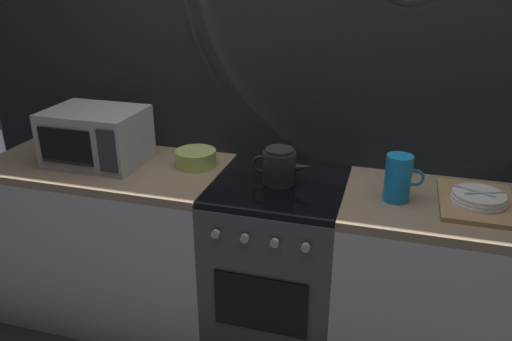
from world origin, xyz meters
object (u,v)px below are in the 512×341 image
(microwave, at_px, (96,136))
(kettle, at_px, (279,166))
(pitcher, at_px, (398,178))
(stove_unit, at_px, (277,267))
(dish_pile, at_px, (478,200))
(mixing_bowl, at_px, (196,158))

(microwave, height_order, kettle, microwave)
(kettle, distance_m, pitcher, 0.52)
(stove_unit, relative_size, pitcher, 4.50)
(microwave, bearing_deg, dish_pile, 0.28)
(mixing_bowl, height_order, pitcher, pitcher)
(pitcher, distance_m, dish_pile, 0.33)
(kettle, xyz_separation_m, dish_pile, (0.84, 0.01, -0.06))
(microwave, xyz_separation_m, kettle, (0.93, 0.00, -0.05))
(mixing_bowl, bearing_deg, dish_pile, -3.48)
(pitcher, height_order, dish_pile, pitcher)
(mixing_bowl, distance_m, pitcher, 0.97)
(dish_pile, bearing_deg, stove_unit, -179.07)
(stove_unit, distance_m, dish_pile, 0.97)
(stove_unit, relative_size, dish_pile, 2.25)
(stove_unit, relative_size, kettle, 3.16)
(stove_unit, xyz_separation_m, dish_pile, (0.84, 0.01, 0.47))
(kettle, bearing_deg, pitcher, -3.49)
(microwave, bearing_deg, mixing_bowl, 10.07)
(stove_unit, bearing_deg, kettle, 90.98)
(pitcher, bearing_deg, mixing_bowl, 173.10)
(stove_unit, bearing_deg, dish_pile, 0.93)
(microwave, distance_m, kettle, 0.93)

